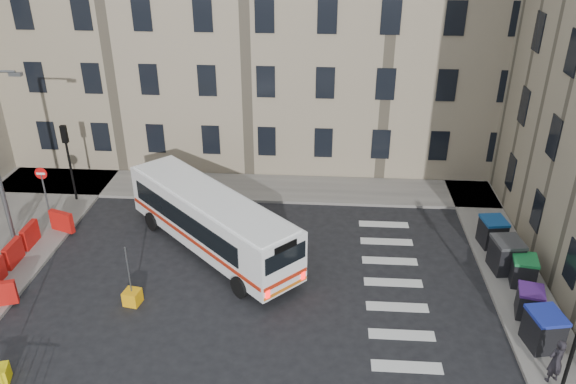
# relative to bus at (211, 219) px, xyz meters

# --- Properties ---
(ground) EXTENTS (120.00, 120.00, 0.00)m
(ground) POSITION_rel_bus_xyz_m (3.94, -2.37, -1.58)
(ground) COLOR black
(ground) RESTS_ON ground
(pavement_north) EXTENTS (36.00, 3.20, 0.15)m
(pavement_north) POSITION_rel_bus_xyz_m (-2.06, 6.23, -1.51)
(pavement_north) COLOR slate
(pavement_north) RESTS_ON ground
(pavement_east) EXTENTS (2.40, 26.00, 0.15)m
(pavement_east) POSITION_rel_bus_xyz_m (12.94, 1.63, -1.51)
(pavement_east) COLOR slate
(pavement_east) RESTS_ON ground
(terrace_north) EXTENTS (38.30, 10.80, 17.20)m
(terrace_north) POSITION_rel_bus_xyz_m (-3.06, 13.13, 7.04)
(terrace_north) COLOR gray
(terrace_north) RESTS_ON ground
(traffic_light_nw) EXTENTS (0.28, 0.22, 4.10)m
(traffic_light_nw) POSITION_rel_bus_xyz_m (-8.06, 4.13, 1.29)
(traffic_light_nw) COLOR black
(traffic_light_nw) RESTS_ON pavement_west
(no_entry_north) EXTENTS (0.60, 0.08, 3.00)m
(no_entry_north) POSITION_rel_bus_xyz_m (-8.56, 2.13, 0.49)
(no_entry_north) COLOR #595B5E
(no_entry_north) RESTS_ON pavement_west
(roadworks_barriers) EXTENTS (1.66, 6.26, 1.00)m
(roadworks_barriers) POSITION_rel_bus_xyz_m (-7.90, -1.87, -0.93)
(roadworks_barriers) COLOR red
(roadworks_barriers) RESTS_ON pavement_west
(bus) EXTENTS (8.76, 8.68, 2.74)m
(bus) POSITION_rel_bus_xyz_m (0.00, 0.00, 0.00)
(bus) COLOR white
(bus) RESTS_ON ground
(wheelie_bin_a) EXTENTS (1.29, 1.42, 1.37)m
(wheelie_bin_a) POSITION_rel_bus_xyz_m (12.70, -5.51, -0.74)
(wheelie_bin_a) COLOR black
(wheelie_bin_a) RESTS_ON pavement_east
(wheelie_bin_b) EXTENTS (1.12, 1.22, 1.15)m
(wheelie_bin_b) POSITION_rel_bus_xyz_m (12.74, -3.86, -0.85)
(wheelie_bin_b) COLOR black
(wheelie_bin_b) RESTS_ON pavement_east
(wheelie_bin_c) EXTENTS (1.12, 1.24, 1.21)m
(wheelie_bin_c) POSITION_rel_bus_xyz_m (13.11, -1.85, -0.82)
(wheelie_bin_c) COLOR black
(wheelie_bin_c) RESTS_ON pavement_east
(wheelie_bin_d) EXTENTS (1.30, 1.44, 1.44)m
(wheelie_bin_d) POSITION_rel_bus_xyz_m (12.67, -0.88, -0.71)
(wheelie_bin_d) COLOR black
(wheelie_bin_d) RESTS_ON pavement_east
(wheelie_bin_e) EXTENTS (1.18, 1.31, 1.30)m
(wheelie_bin_e) POSITION_rel_bus_xyz_m (12.62, 1.10, -0.78)
(wheelie_bin_e) COLOR black
(wheelie_bin_e) RESTS_ON pavement_east
(pedestrian) EXTENTS (0.70, 0.58, 1.65)m
(pedestrian) POSITION_rel_bus_xyz_m (12.51, -7.19, -0.61)
(pedestrian) COLOR black
(pedestrian) RESTS_ON pavement_east
(bollard_yellow) EXTENTS (0.70, 0.70, 0.60)m
(bollard_yellow) POSITION_rel_bus_xyz_m (-2.38, -4.07, -1.28)
(bollard_yellow) COLOR #F9A60D
(bollard_yellow) RESTS_ON ground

